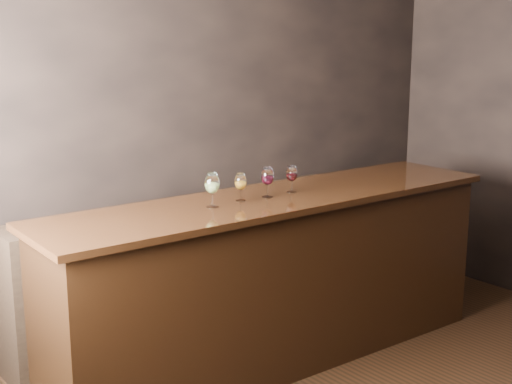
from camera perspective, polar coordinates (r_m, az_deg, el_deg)
room_shell at (r=3.54m, az=10.72°, el=6.10°), size 5.02×4.52×2.81m
bar_counter at (r=4.83m, az=1.61°, el=-7.23°), size 3.20×0.78×1.11m
bar_top at (r=4.67m, az=1.66°, el=-0.56°), size 3.30×0.86×0.04m
back_bar_shelf at (r=5.31m, az=-5.14°, el=-6.04°), size 2.79×0.40×1.00m
glass_white at (r=4.34m, az=-3.53°, el=0.62°), size 0.09×0.09×0.21m
glass_amber at (r=4.51m, az=-1.25°, el=0.78°), size 0.08×0.08×0.18m
glass_red_a at (r=4.60m, az=0.92°, el=1.22°), size 0.09×0.09×0.20m
glass_red_b at (r=4.75m, az=2.87°, el=1.43°), size 0.08×0.08×0.18m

